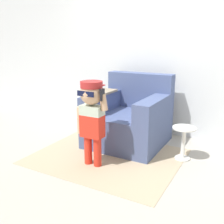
{
  "coord_description": "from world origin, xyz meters",
  "views": [
    {
      "loc": [
        1.31,
        -3.22,
        1.41
      ],
      "look_at": [
        -0.22,
        -0.44,
        0.55
      ],
      "focal_mm": 42.0,
      "sensor_mm": 36.0,
      "label": 1
    }
  ],
  "objects": [
    {
      "name": "person_child",
      "position": [
        -0.25,
        -0.84,
        0.66
      ],
      "size": [
        0.41,
        0.3,
        0.99
      ],
      "color": "red",
      "rests_on": "ground_plane"
    },
    {
      "name": "ground_plane",
      "position": [
        0.0,
        0.0,
        0.0
      ],
      "size": [
        10.0,
        10.0,
        0.0
      ],
      "primitive_type": "plane",
      "color": "#ADA89E"
    },
    {
      "name": "side_table",
      "position": [
        0.64,
        -0.18,
        0.25
      ],
      "size": [
        0.28,
        0.28,
        0.41
      ],
      "color": "white",
      "rests_on": "ground_plane"
    },
    {
      "name": "rug",
      "position": [
        -0.22,
        -0.57,
        0.0
      ],
      "size": [
        1.78,
        1.45,
        0.01
      ],
      "color": "tan",
      "rests_on": "ground_plane"
    },
    {
      "name": "armchair",
      "position": [
        -0.18,
        0.01,
        0.35
      ],
      "size": [
        1.01,
        1.0,
        0.96
      ],
      "color": "#475684",
      "rests_on": "ground_plane"
    },
    {
      "name": "wall_back",
      "position": [
        0.0,
        0.65,
        1.3
      ],
      "size": [
        10.0,
        0.05,
        2.6
      ],
      "color": "silver",
      "rests_on": "ground_plane"
    }
  ]
}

